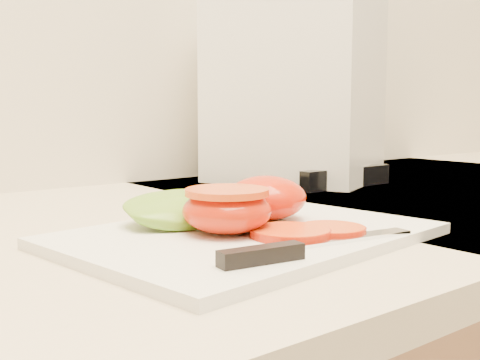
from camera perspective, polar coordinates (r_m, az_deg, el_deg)
cutting_board at (r=0.55m, az=0.65°, el=-5.27°), size 0.35×0.27×0.01m
tomato_half_dome at (r=0.60m, az=2.48°, el=-1.68°), size 0.08×0.08×0.04m
tomato_half_cut at (r=0.53m, az=-1.24°, el=-2.74°), size 0.08×0.08×0.04m
tomato_slice_0 at (r=0.52m, az=4.81°, el=-5.00°), size 0.07×0.07×0.01m
tomato_slice_1 at (r=0.54m, az=8.63°, el=-4.66°), size 0.06×0.06×0.01m
lettuce_leaf_0 at (r=0.59m, az=-5.03°, el=-2.78°), size 0.15×0.11×0.03m
lettuce_leaf_1 at (r=0.62m, az=-2.43°, el=-2.35°), size 0.12×0.13×0.02m
knife at (r=0.46m, az=5.37°, el=-6.45°), size 0.20×0.04×0.01m
appliance at (r=1.00m, az=5.21°, el=8.57°), size 0.28×0.31×0.30m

